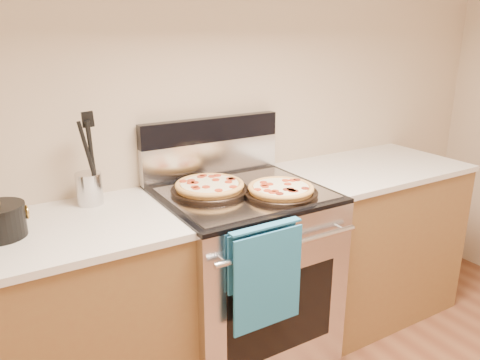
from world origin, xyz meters
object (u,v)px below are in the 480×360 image
pepperoni_pizza_back (210,187)px  pepperoni_pizza_front (281,190)px  utensil_crock (89,188)px  range_body (242,280)px

pepperoni_pizza_back → pepperoni_pizza_front: pepperoni_pizza_back is taller
pepperoni_pizza_front → utensil_crock: 0.85m
range_body → pepperoni_pizza_front: 0.53m
range_body → utensil_crock: size_ratio=6.39×
range_body → pepperoni_pizza_back: (-0.14, 0.06, 0.50)m
utensil_crock → range_body: bearing=-20.0°
pepperoni_pizza_front → range_body: bearing=130.3°
pepperoni_pizza_back → pepperoni_pizza_front: bearing=-37.4°
pepperoni_pizza_back → utensil_crock: size_ratio=2.52×
pepperoni_pizza_front → utensil_crock: bearing=153.9°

